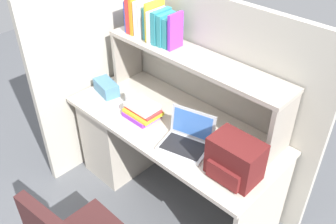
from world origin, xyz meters
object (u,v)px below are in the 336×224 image
object	(u,v)px
backpack	(235,160)
paper_cup	(130,97)
laptop	(187,138)
tissue_box	(106,87)
computer_mouse	(112,109)

from	to	relation	value
backpack	paper_cup	size ratio (longest dim) A/B	3.35
laptop	paper_cup	bearing A→B (deg)	174.51
laptop	paper_cup	size ratio (longest dim) A/B	4.05
paper_cup	tissue_box	xyz separation A→B (m)	(-0.23, -0.04, 0.01)
backpack	tissue_box	xyz separation A→B (m)	(-1.24, 0.04, -0.07)
computer_mouse	tissue_box	distance (m)	0.25
backpack	computer_mouse	distance (m)	1.04
backpack	paper_cup	world-z (taller)	backpack
laptop	backpack	bearing A→B (deg)	-3.19
computer_mouse	paper_cup	world-z (taller)	paper_cup
laptop	computer_mouse	world-z (taller)	laptop
tissue_box	computer_mouse	bearing A→B (deg)	-17.68
backpack	computer_mouse	xyz separation A→B (m)	(-1.03, -0.08, -0.11)
laptop	tissue_box	size ratio (longest dim) A/B	1.65
laptop	computer_mouse	distance (m)	0.66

